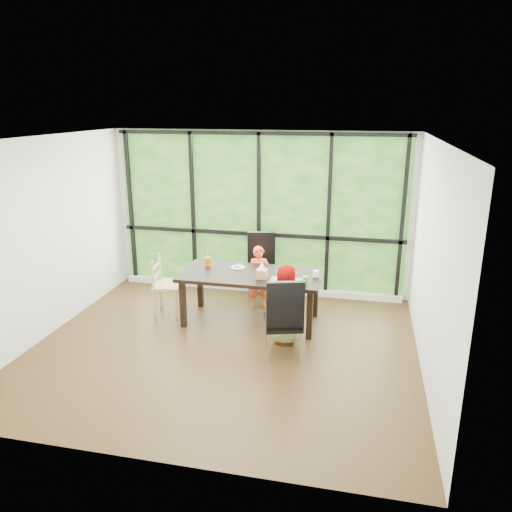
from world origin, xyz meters
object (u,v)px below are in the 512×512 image
object	(u,v)px
chair_window_leather	(261,267)
child_older	(285,304)
chair_end_beech	(168,285)
plate_far	(238,267)
orange_cup	(208,262)
green_cup	(305,280)
dining_table	(251,298)
plate_near	(285,281)
tissue_box	(262,274)
child_toddler	(259,277)
white_mug	(316,274)
chair_interior_leather	(283,317)

from	to	relation	value
chair_window_leather	child_older	world-z (taller)	child_older
chair_end_beech	plate_far	world-z (taller)	chair_end_beech
orange_cup	green_cup	distance (m)	1.60
dining_table	plate_near	world-z (taller)	plate_near
plate_near	orange_cup	xyz separation A→B (m)	(-1.25, 0.41, 0.06)
green_cup	tissue_box	size ratio (longest dim) A/B	0.76
chair_window_leather	tissue_box	bearing A→B (deg)	-88.92
chair_end_beech	tissue_box	distance (m)	1.56
dining_table	plate_far	world-z (taller)	plate_far
plate_far	tissue_box	distance (m)	0.58
plate_near	child_toddler	bearing A→B (deg)	123.98
chair_window_leather	green_cup	bearing A→B (deg)	-66.20
plate_near	white_mug	bearing A→B (deg)	34.26
plate_near	green_cup	distance (m)	0.29
plate_far	white_mug	size ratio (longest dim) A/B	2.25
child_toddler	tissue_box	distance (m)	0.84
chair_interior_leather	white_mug	distance (m)	1.08
tissue_box	plate_near	bearing A→B (deg)	-8.21
white_mug	tissue_box	distance (m)	0.77
orange_cup	white_mug	bearing A→B (deg)	-4.88
chair_end_beech	plate_near	bearing A→B (deg)	-104.81
tissue_box	chair_window_leather	bearing A→B (deg)	102.32
chair_end_beech	child_older	distance (m)	1.99
child_older	tissue_box	xyz separation A→B (m)	(-0.40, 0.38, 0.27)
chair_interior_leather	tissue_box	bearing A→B (deg)	-77.66
child_older	chair_end_beech	bearing A→B (deg)	-25.54
chair_window_leather	chair_end_beech	world-z (taller)	chair_window_leather
child_toddler	plate_far	distance (m)	0.52
dining_table	tissue_box	bearing A→B (deg)	-39.64
chair_end_beech	child_toddler	distance (m)	1.42
child_older	plate_far	world-z (taller)	child_older
orange_cup	green_cup	world-z (taller)	orange_cup
chair_end_beech	tissue_box	world-z (taller)	chair_end_beech
plate_far	chair_window_leather	bearing A→B (deg)	74.94
child_older	white_mug	distance (m)	0.73
dining_table	orange_cup	xyz separation A→B (m)	(-0.71, 0.20, 0.44)
chair_interior_leather	child_older	xyz separation A→B (m)	(-0.04, 0.41, 0.00)
dining_table	child_older	size ratio (longest dim) A/B	1.86
plate_far	plate_near	xyz separation A→B (m)	(0.78, -0.42, 0.00)
chair_end_beech	child_toddler	world-z (taller)	child_toddler
orange_cup	green_cup	size ratio (longest dim) A/B	1.23
chair_interior_leather	child_older	bearing A→B (deg)	-101.35
orange_cup	plate_far	bearing A→B (deg)	1.89
plate_far	green_cup	distance (m)	1.17
chair_window_leather	white_mug	distance (m)	1.35
chair_end_beech	tissue_box	xyz separation A→B (m)	(1.50, -0.20, 0.36)
tissue_box	chair_end_beech	bearing A→B (deg)	172.55
chair_end_beech	white_mug	bearing A→B (deg)	-96.64
white_mug	chair_interior_leather	bearing A→B (deg)	-106.52
chair_window_leather	orange_cup	bearing A→B (deg)	-142.68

